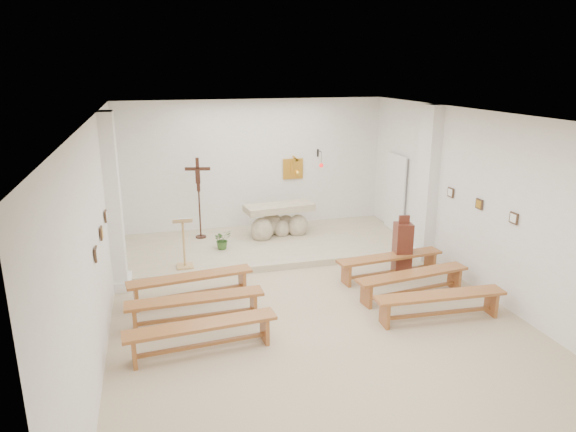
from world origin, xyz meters
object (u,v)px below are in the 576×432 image
object	(u,v)px
bench_right_second	(413,279)
bench_right_third	(440,300)
bench_right_front	(390,261)
donation_pedestal	(402,248)
bench_left_second	(196,304)
altar	(278,222)
crucifix_stand	(199,192)
lectern	(184,242)
bench_left_front	(191,282)
bench_left_third	(202,331)

from	to	relation	value
bench_right_second	bench_right_third	world-z (taller)	same
bench_right_front	donation_pedestal	bearing A→B (deg)	14.71
bench_right_front	bench_left_second	xyz separation A→B (m)	(-4.12, -0.98, 0.00)
altar	bench_right_front	bearing A→B (deg)	-67.20
bench_left_second	crucifix_stand	bearing A→B (deg)	81.58
bench_left_second	bench_right_second	distance (m)	4.12
lectern	bench_right_front	bearing A→B (deg)	-16.63
crucifix_stand	bench_right_second	xyz separation A→B (m)	(3.60, -4.25, -0.95)
lectern	crucifix_stand	world-z (taller)	crucifix_stand
altar	crucifix_stand	world-z (taller)	crucifix_stand
lectern	bench_left_front	xyz separation A→B (m)	(0.02, -1.34, -0.34)
donation_pedestal	crucifix_stand	bearing A→B (deg)	150.46
altar	bench_left_third	bearing A→B (deg)	-123.43
crucifix_stand	donation_pedestal	distance (m)	5.09
lectern	crucifix_stand	xyz separation A→B (m)	(0.53, 1.93, 0.61)
donation_pedestal	bench_left_front	bearing A→B (deg)	-169.32
altar	lectern	world-z (taller)	lectern
altar	bench_left_front	world-z (taller)	altar
crucifix_stand	bench_left_front	world-z (taller)	crucifix_stand
crucifix_stand	bench_left_second	size ratio (longest dim) A/B	0.86
bench_left_front	donation_pedestal	bearing A→B (deg)	-5.53
bench_left_front	bench_left_second	bearing A→B (deg)	-97.15
donation_pedestal	bench_right_third	world-z (taller)	donation_pedestal
crucifix_stand	donation_pedestal	world-z (taller)	crucifix_stand
donation_pedestal	bench_right_third	bearing A→B (deg)	-90.16
bench_right_third	bench_left_second	bearing A→B (deg)	169.73
altar	bench_left_second	world-z (taller)	altar
bench_left_second	bench_right_second	xyz separation A→B (m)	(4.12, 0.00, 0.00)
bench_right_second	bench_left_third	size ratio (longest dim) A/B	1.00
altar	bench_left_third	world-z (taller)	altar
bench_left_second	bench_left_third	size ratio (longest dim) A/B	0.99
lectern	bench_left_second	bearing A→B (deg)	-88.26
bench_left_second	altar	bearing A→B (deg)	56.48
bench_left_front	bench_right_second	bearing A→B (deg)	-20.52
lectern	crucifix_stand	distance (m)	2.09
altar	bench_right_front	distance (m)	3.38
crucifix_stand	bench_right_front	world-z (taller)	crucifix_stand
bench_left_third	crucifix_stand	bearing A→B (deg)	79.62
bench_left_front	bench_right_third	world-z (taller)	same
bench_right_second	bench_left_third	xyz separation A→B (m)	(-4.12, -0.98, 0.00)
lectern	bench_right_front	distance (m)	4.36
donation_pedestal	bench_left_second	bearing A→B (deg)	-157.02
bench_right_second	bench_right_third	bearing A→B (deg)	-97.45
donation_pedestal	bench_left_second	distance (m)	4.59
donation_pedestal	bench_left_third	bearing A→B (deg)	-145.89
bench_right_second	bench_left_third	world-z (taller)	same
donation_pedestal	bench_right_second	bearing A→B (deg)	-97.95
bench_left_front	bench_right_second	xyz separation A→B (m)	(4.12, -0.98, 0.00)
donation_pedestal	bench_right_second	xyz separation A→B (m)	(-0.34, -1.10, -0.20)
bench_left_second	bench_right_third	size ratio (longest dim) A/B	1.00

